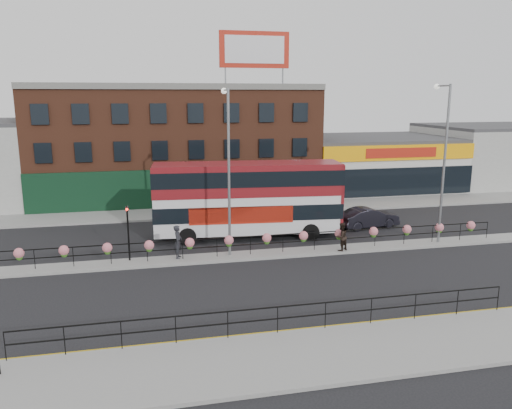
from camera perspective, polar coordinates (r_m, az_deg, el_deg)
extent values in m
plane|color=black|center=(30.12, 1.23, -5.84)|extent=(120.00, 120.00, 0.00)
cube|color=gray|center=(19.56, 9.87, -16.31)|extent=(60.00, 4.00, 0.15)
cube|color=gray|center=(41.44, -2.67, -0.68)|extent=(60.00, 4.00, 0.15)
cube|color=gray|center=(30.10, 1.23, -5.71)|extent=(60.00, 1.60, 0.15)
cube|color=gold|center=(21.49, 7.50, -13.68)|extent=(60.00, 0.10, 0.01)
cube|color=gold|center=(21.34, 7.67, -13.88)|extent=(60.00, 0.10, 0.01)
cube|color=brown|center=(48.09, -9.10, 6.93)|extent=(25.00, 12.00, 10.00)
cube|color=#3F3F42|center=(47.90, -9.32, 13.07)|extent=(25.00, 12.00, 0.30)
cube|color=black|center=(42.52, -8.46, 1.76)|extent=(25.00, 0.25, 3.40)
cube|color=silver|center=(53.40, 13.01, 4.59)|extent=(15.00, 12.00, 5.00)
cube|color=#3F3F42|center=(53.13, 13.14, 7.42)|extent=(15.00, 12.00, 0.30)
cube|color=#F7A306|center=(47.81, 16.21, 5.72)|extent=(15.00, 0.25, 1.40)
cube|color=#AB1E0F|center=(47.71, 16.28, 5.70)|extent=(7.00, 0.10, 0.90)
cube|color=black|center=(48.17, 16.02, 2.53)|extent=(15.00, 0.25, 2.60)
cube|color=#A6A7A2|center=(61.11, 25.69, 5.10)|extent=(14.50, 12.00, 6.00)
cube|color=#3F3F42|center=(60.86, 25.97, 8.04)|extent=(14.50, 12.00, 0.30)
cube|color=#AB1E0F|center=(43.97, -0.18, 17.29)|extent=(6.00, 0.25, 3.00)
cube|color=silver|center=(43.83, -0.14, 17.30)|extent=(5.10, 0.04, 2.25)
cylinder|color=gray|center=(43.37, -3.51, 14.42)|extent=(0.12, 0.12, 1.40)
cylinder|color=gray|center=(44.43, 3.08, 14.38)|extent=(0.12, 0.12, 1.40)
cube|color=black|center=(29.76, 1.24, -3.56)|extent=(30.00, 0.05, 0.05)
cube|color=black|center=(29.90, 1.24, -4.47)|extent=(30.00, 0.05, 0.05)
cylinder|color=black|center=(29.80, -23.99, -5.74)|extent=(0.04, 0.04, 1.10)
cylinder|color=black|center=(29.44, -20.16, -5.63)|extent=(0.04, 0.04, 1.10)
cylinder|color=black|center=(29.22, -16.26, -5.49)|extent=(0.04, 0.04, 1.10)
cylinder|color=black|center=(29.14, -12.33, -5.32)|extent=(0.04, 0.04, 1.10)
cylinder|color=black|center=(29.19, -8.39, -5.13)|extent=(0.04, 0.04, 1.10)
cylinder|color=black|center=(29.38, -4.48, -4.92)|extent=(0.04, 0.04, 1.10)
cylinder|color=black|center=(29.70, -0.64, -4.69)|extent=(0.04, 0.04, 1.10)
cylinder|color=black|center=(30.15, 3.09, -4.45)|extent=(0.04, 0.04, 1.10)
cylinder|color=black|center=(30.73, 6.70, -4.19)|extent=(0.04, 0.04, 1.10)
cylinder|color=black|center=(31.42, 10.15, -3.93)|extent=(0.04, 0.04, 1.10)
cylinder|color=black|center=(32.23, 13.45, -3.67)|extent=(0.04, 0.04, 1.10)
cylinder|color=black|center=(33.13, 16.57, -3.41)|extent=(0.04, 0.04, 1.10)
cylinder|color=black|center=(34.13, 19.52, -3.16)|extent=(0.04, 0.04, 1.10)
cylinder|color=black|center=(35.21, 22.30, -2.91)|extent=(0.04, 0.04, 1.10)
cylinder|color=black|center=(36.37, 24.90, -2.67)|extent=(0.04, 0.04, 1.10)
sphere|color=#D16E79|center=(29.85, -25.47, -5.04)|extent=(0.56, 0.56, 0.56)
sphere|color=#366B1D|center=(29.91, -25.43, -5.46)|extent=(0.36, 0.36, 0.36)
sphere|color=#D16E79|center=(29.40, -21.11, -4.91)|extent=(0.56, 0.56, 0.56)
sphere|color=#366B1D|center=(29.46, -21.07, -5.34)|extent=(0.36, 0.36, 0.36)
sphere|color=#D16E79|center=(29.12, -16.64, -4.75)|extent=(0.56, 0.56, 0.56)
sphere|color=#366B1D|center=(29.19, -16.61, -5.18)|extent=(0.36, 0.36, 0.36)
sphere|color=#D16E79|center=(29.02, -12.11, -4.56)|extent=(0.56, 0.56, 0.56)
sphere|color=#366B1D|center=(29.09, -12.09, -4.99)|extent=(0.36, 0.36, 0.36)
sphere|color=#D16E79|center=(29.10, -7.59, -4.34)|extent=(0.56, 0.56, 0.56)
sphere|color=#366B1D|center=(29.17, -7.58, -4.77)|extent=(0.36, 0.36, 0.36)
sphere|color=#D16E79|center=(29.36, -3.12, -4.10)|extent=(0.56, 0.56, 0.56)
sphere|color=#366B1D|center=(29.43, -3.12, -4.53)|extent=(0.36, 0.36, 0.36)
sphere|color=#D16E79|center=(29.80, 1.24, -3.83)|extent=(0.56, 0.56, 0.56)
sphere|color=#366B1D|center=(29.86, 1.24, -4.26)|extent=(0.36, 0.36, 0.36)
sphere|color=#D16E79|center=(30.40, 5.45, -3.56)|extent=(0.56, 0.56, 0.56)
sphere|color=#366B1D|center=(30.47, 5.44, -3.98)|extent=(0.36, 0.36, 0.36)
sphere|color=#D16E79|center=(31.16, 9.47, -3.28)|extent=(0.56, 0.56, 0.56)
sphere|color=#366B1D|center=(31.22, 9.46, -3.69)|extent=(0.36, 0.36, 0.36)
sphere|color=#D16E79|center=(32.07, 13.28, -3.00)|extent=(0.56, 0.56, 0.56)
sphere|color=#366B1D|center=(32.13, 13.26, -3.40)|extent=(0.36, 0.36, 0.36)
sphere|color=#D16E79|center=(33.11, 16.87, -2.72)|extent=(0.56, 0.56, 0.56)
sphere|color=#366B1D|center=(33.17, 16.85, -3.11)|extent=(0.36, 0.36, 0.36)
sphere|color=#D16E79|center=(34.27, 20.22, -2.46)|extent=(0.56, 0.56, 0.56)
sphere|color=#366B1D|center=(34.33, 20.19, -2.83)|extent=(0.36, 0.36, 0.36)
sphere|color=#D16E79|center=(35.54, 23.34, -2.20)|extent=(0.56, 0.56, 0.56)
sphere|color=#366B1D|center=(35.60, 23.31, -2.56)|extent=(0.36, 0.36, 0.36)
cube|color=black|center=(20.07, 2.50, -11.62)|extent=(20.00, 0.05, 0.05)
cube|color=black|center=(20.27, 2.49, -12.89)|extent=(20.00, 0.05, 0.05)
cylinder|color=black|center=(20.41, -26.78, -14.28)|extent=(0.04, 0.04, 1.10)
cylinder|color=black|center=(19.99, -21.05, -14.32)|extent=(0.04, 0.04, 1.10)
cylinder|color=black|center=(19.77, -15.14, -14.21)|extent=(0.04, 0.04, 1.10)
cylinder|color=black|center=(19.74, -9.16, -13.95)|extent=(0.04, 0.04, 1.10)
cylinder|color=black|center=(19.92, -3.24, -13.56)|extent=(0.04, 0.04, 1.10)
cylinder|color=black|center=(20.30, 2.49, -13.04)|extent=(0.04, 0.04, 1.10)
cylinder|color=black|center=(20.86, 7.93, -12.42)|extent=(0.04, 0.04, 1.10)
cylinder|color=black|center=(21.59, 13.03, -11.75)|extent=(0.04, 0.04, 1.10)
cylinder|color=black|center=(22.47, 17.73, -11.04)|extent=(0.04, 0.04, 1.10)
cylinder|color=black|center=(23.50, 22.03, -10.32)|extent=(0.04, 0.04, 1.10)
cylinder|color=black|center=(24.64, 25.93, -9.62)|extent=(0.04, 0.04, 1.10)
cube|color=silver|center=(33.39, -0.96, 0.76)|extent=(12.56, 3.88, 4.50)
cube|color=maroon|center=(33.16, -0.97, 2.95)|extent=(12.63, 3.94, 2.02)
cube|color=black|center=(33.56, -0.96, -0.56)|extent=(12.65, 3.97, 1.01)
cube|color=black|center=(33.13, -0.97, 3.23)|extent=(12.67, 3.99, 1.01)
cube|color=maroon|center=(33.01, -0.98, 4.64)|extent=(12.56, 3.88, 0.13)
cube|color=maroon|center=(34.60, 9.18, 1.01)|extent=(0.45, 2.88, 4.50)
cube|color=#AB1E0F|center=(32.13, -1.67, -1.25)|extent=(6.72, 0.63, 1.12)
cylinder|color=black|center=(32.34, -7.82, -3.64)|extent=(1.15, 0.43, 1.12)
cylinder|color=black|center=(35.05, -7.80, -2.39)|extent=(1.15, 0.43, 1.12)
cylinder|color=black|center=(33.24, 6.29, -3.16)|extent=(1.15, 0.43, 1.12)
cylinder|color=black|center=(35.88, 5.24, -1.98)|extent=(1.15, 0.43, 1.12)
imported|color=black|center=(37.11, 12.73, -1.47)|extent=(2.88, 4.94, 1.48)
imported|color=#222328|center=(29.28, -8.91, -4.22)|extent=(0.92, 0.79, 1.95)
imported|color=black|center=(30.77, 9.73, -3.65)|extent=(1.38, 1.34, 1.73)
cylinder|color=gray|center=(28.68, -3.11, 3.46)|extent=(0.15, 0.15, 9.66)
cylinder|color=gray|center=(29.06, -3.46, 12.94)|extent=(0.10, 1.45, 0.10)
sphere|color=silver|center=(29.78, -3.68, 12.83)|extent=(0.35, 0.35, 0.35)
cylinder|color=gray|center=(33.43, 20.70, 4.20)|extent=(0.16, 0.16, 9.95)
cylinder|color=gray|center=(33.79, 20.64, 12.59)|extent=(0.10, 1.49, 0.10)
sphere|color=silver|center=(34.42, 19.95, 12.54)|extent=(0.36, 0.36, 0.36)
cylinder|color=black|center=(29.25, -14.38, -3.21)|extent=(0.10, 0.10, 3.20)
imported|color=black|center=(28.88, -14.55, -0.15)|extent=(0.15, 0.18, 0.90)
sphere|color=#FF190C|center=(28.80, -14.54, -0.55)|extent=(0.14, 0.14, 0.14)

